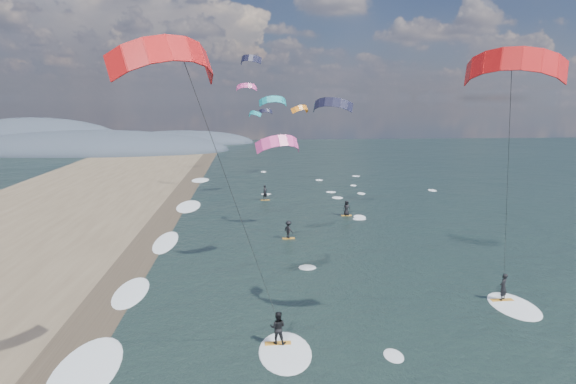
{
  "coord_description": "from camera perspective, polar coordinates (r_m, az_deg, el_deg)",
  "views": [
    {
      "loc": [
        -3.12,
        -14.7,
        12.24
      ],
      "look_at": [
        -1.0,
        12.0,
        7.0
      ],
      "focal_mm": 30.0,
      "sensor_mm": 36.0,
      "label": 1
    }
  ],
  "objects": [
    {
      "name": "wet_sand_strip",
      "position": [
        28.95,
        -22.71,
        -14.84
      ],
      "size": [
        3.0,
        240.0,
        0.0
      ],
      "primitive_type": "cube",
      "color": "#382D23",
      "rests_on": "ground"
    },
    {
      "name": "coastal_hills",
      "position": [
        130.04,
        -23.32,
        4.76
      ],
      "size": [
        80.0,
        41.0,
        15.0
      ],
      "color": "#3D4756",
      "rests_on": "ground"
    },
    {
      "name": "kitesurfer_near_a",
      "position": [
        24.85,
        24.99,
        7.7
      ],
      "size": [
        7.84,
        9.25,
        14.93
      ],
      "color": "orange",
      "rests_on": "ground"
    },
    {
      "name": "kitesurfer_near_b",
      "position": [
        18.3,
        -7.93,
        2.81
      ],
      "size": [
        7.07,
        9.11,
        14.78
      ],
      "color": "orange",
      "rests_on": "ground"
    },
    {
      "name": "far_kitesurfers",
      "position": [
        49.06,
        1.34,
        -2.37
      ],
      "size": [
        9.44,
        17.5,
        1.85
      ],
      "color": "orange",
      "rests_on": "ground"
    },
    {
      "name": "bg_kite_field",
      "position": [
        67.06,
        -1.76,
        10.74
      ],
      "size": [
        12.35,
        72.06,
        9.05
      ],
      "color": "#D83F8C",
      "rests_on": "ground"
    },
    {
      "name": "shoreline_surf",
      "position": [
        32.8,
        -18.1,
        -11.42
      ],
      "size": [
        2.4,
        79.4,
        0.11
      ],
      "color": "white",
      "rests_on": "ground"
    }
  ]
}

